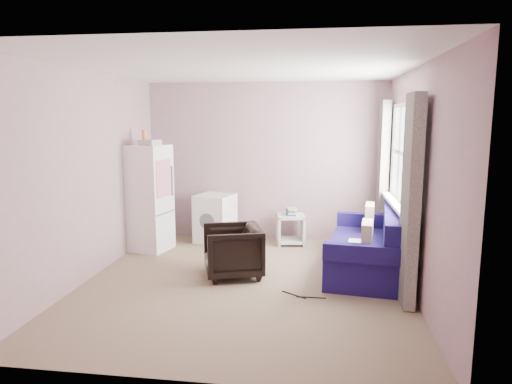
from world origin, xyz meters
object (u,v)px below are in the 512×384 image
at_px(washing_machine, 215,217).
at_px(side_table, 291,227).
at_px(armchair, 233,248).
at_px(fridge, 149,197).
at_px(sofa, 368,249).

xyz_separation_m(washing_machine, side_table, (1.19, 0.03, -0.13)).
bearing_deg(armchair, fridge, -142.05).
height_order(armchair, fridge, fridge).
relative_size(washing_machine, side_table, 1.33).
relative_size(fridge, sofa, 0.92).
bearing_deg(fridge, sofa, 1.64).
height_order(armchair, washing_machine, washing_machine).
distance_m(armchair, washing_machine, 1.63).
distance_m(washing_machine, sofa, 2.53).
bearing_deg(sofa, washing_machine, 160.46).
distance_m(side_table, sofa, 1.58).
distance_m(armchair, fridge, 1.77).
xyz_separation_m(side_table, sofa, (1.06, -1.18, 0.03)).
bearing_deg(fridge, washing_machine, 46.01).
distance_m(armchair, sofa, 1.72).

